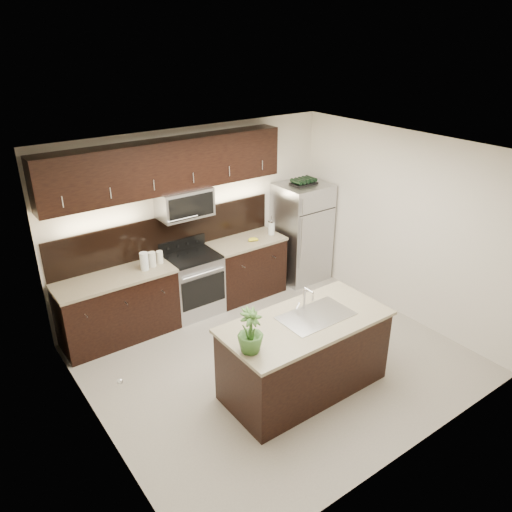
{
  "coord_description": "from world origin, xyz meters",
  "views": [
    {
      "loc": [
        -3.33,
        -4.16,
        3.94
      ],
      "look_at": [
        0.08,
        0.55,
        1.26
      ],
      "focal_mm": 35.0,
      "sensor_mm": 36.0,
      "label": 1
    }
  ],
  "objects": [
    {
      "name": "counter_run",
      "position": [
        -0.46,
        1.69,
        0.47
      ],
      "size": [
        3.51,
        0.65,
        0.94
      ],
      "color": "black",
      "rests_on": "ground"
    },
    {
      "name": "sink_faucet",
      "position": [
        0.08,
        -0.61,
        0.96
      ],
      "size": [
        0.84,
        0.5,
        0.28
      ],
      "color": "silver",
      "rests_on": "island"
    },
    {
      "name": "island",
      "position": [
        -0.07,
        -0.62,
        0.47
      ],
      "size": [
        1.96,
        0.96,
        0.94
      ],
      "color": "black",
      "rests_on": "ground"
    },
    {
      "name": "french_press",
      "position": [
        1.17,
        1.64,
        1.05
      ],
      "size": [
        0.11,
        0.11,
        0.31
      ],
      "rotation": [
        0.0,
        0.0,
        0.08
      ],
      "color": "silver",
      "rests_on": "counter_run"
    },
    {
      "name": "wine_rack",
      "position": [
        1.8,
        1.63,
        1.7
      ],
      "size": [
        0.41,
        0.25,
        0.1
      ],
      "color": "black",
      "rests_on": "refrigerator"
    },
    {
      "name": "bananas",
      "position": [
        0.74,
        1.61,
        0.97
      ],
      "size": [
        0.2,
        0.17,
        0.05
      ],
      "primitive_type": "ellipsoid",
      "rotation": [
        0.0,
        0.0,
        -0.36
      ],
      "color": "gold",
      "rests_on": "counter_run"
    },
    {
      "name": "canisters",
      "position": [
        -0.89,
        1.67,
        1.05
      ],
      "size": [
        0.36,
        0.18,
        0.25
      ],
      "rotation": [
        0.0,
        0.0,
        0.27
      ],
      "color": "silver",
      "rests_on": "counter_run"
    },
    {
      "name": "plant",
      "position": [
        -0.91,
        -0.72,
        1.18
      ],
      "size": [
        0.34,
        0.34,
        0.48
      ],
      "primitive_type": "imported",
      "rotation": [
        0.0,
        0.0,
        0.36
      ],
      "color": "#345B24",
      "rests_on": "island"
    },
    {
      "name": "room_walls",
      "position": [
        -0.11,
        -0.04,
        1.7
      ],
      "size": [
        4.52,
        4.02,
        2.71
      ],
      "color": "beige",
      "rests_on": "ground"
    },
    {
      "name": "upper_fixtures",
      "position": [
        -0.43,
        1.84,
        2.14
      ],
      "size": [
        3.49,
        0.4,
        1.66
      ],
      "color": "black",
      "rests_on": "counter_run"
    },
    {
      "name": "ground",
      "position": [
        0.0,
        0.0,
        0.0
      ],
      "size": [
        4.5,
        4.5,
        0.0
      ],
      "primitive_type": "plane",
      "color": "gray",
      "rests_on": "ground"
    },
    {
      "name": "refrigerator",
      "position": [
        1.8,
        1.63,
        0.83
      ],
      "size": [
        0.8,
        0.72,
        1.65
      ],
      "primitive_type": "cube",
      "color": "#B2B2B7",
      "rests_on": "ground"
    }
  ]
}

